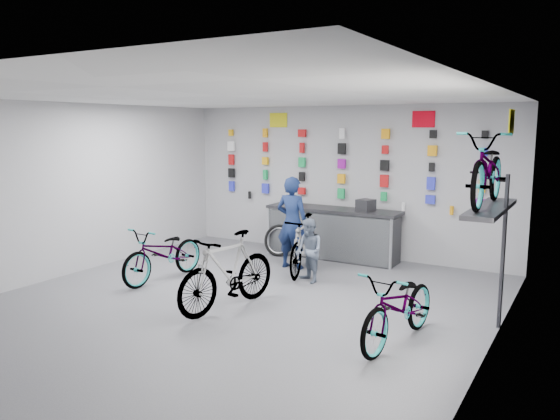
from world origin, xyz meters
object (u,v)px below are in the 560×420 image
Objects in this scene: bike_center at (228,271)px; customer at (309,251)px; bike_service at (304,244)px; bike_right at (400,306)px; clerk at (292,223)px; bike_left at (164,253)px; counter at (332,234)px.

bike_center is 1.71× the size of customer.
customer is at bearing -66.80° from bike_service.
bike_right is 3.36m from bike_service.
bike_service is at bearing 148.54° from clerk.
bike_center reaches higher than bike_service.
clerk is (1.47, 1.81, 0.38)m from bike_left.
bike_service is (0.04, -1.28, 0.03)m from counter.
bike_center reaches higher than bike_right.
counter is 2.52× the size of customer.
counter is at bearing 135.86° from customer.
customer is at bearing 148.02° from bike_right.
bike_left is 2.44m from bike_service.
bike_center is 2.50m from clerk.
bike_service is (1.83, 1.61, 0.05)m from bike_left.
bike_center is 1.83m from customer.
bike_left is 1.66× the size of customer.
bike_right is at bearing 137.94° from clerk.
bike_right is (2.52, 0.00, -0.09)m from bike_center.
bike_center is at bearing 96.24° from clerk.
bike_service is 0.53m from clerk.
customer reaches higher than bike_service.
bike_service is 1.60× the size of customer.
customer is at bearing 134.67° from clerk.
counter is at bearing 61.17° from bike_left.
bike_service is 0.58m from customer.
customer reaches higher than counter.
bike_service is 1.02× the size of clerk.
clerk is at bearing 146.88° from bike_right.
bike_center is at bearing -172.16° from bike_right.
bike_center reaches higher than counter.
bike_center is (0.01, -3.53, 0.07)m from counter.
bike_center is 1.08× the size of clerk.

